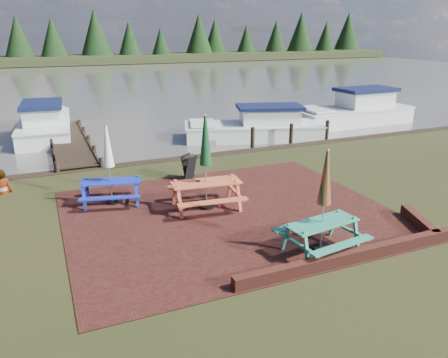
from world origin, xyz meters
name	(u,v)px	position (x,y,z in m)	size (l,w,h in m)	color
ground	(244,228)	(0.00, 0.00, 0.00)	(120.00, 120.00, 0.00)	black
paving	(229,214)	(0.00, 1.00, 0.01)	(9.00, 7.50, 0.02)	#361411
brick_wall	(371,247)	(2.15, -2.42, 0.15)	(6.21, 1.79, 0.30)	#4C1E16
water	(85,82)	(0.00, 37.00, 0.00)	(120.00, 60.00, 0.02)	#48463E
far_treeline	(62,41)	(0.00, 66.00, 3.28)	(120.00, 10.00, 8.10)	black
picnic_table_teal	(323,217)	(1.12, -1.85, 0.87)	(1.98, 1.81, 2.48)	#29876A
picnic_table_red	(206,177)	(-0.45, 1.65, 0.97)	(2.18, 1.98, 2.77)	#D15A35
picnic_table_blue	(110,177)	(-2.94, 3.13, 0.85)	(2.06, 1.92, 2.41)	#1626AA
chalkboard	(189,168)	(-0.08, 4.30, 0.46)	(0.57, 0.80, 0.88)	black
jetty	(70,142)	(-3.50, 11.28, 0.11)	(1.76, 9.08, 1.00)	black
boat_jetty	(45,125)	(-4.44, 14.23, 0.41)	(2.88, 7.13, 2.02)	silver
boat_near	(256,128)	(5.22, 9.52, 0.35)	(7.17, 4.29, 1.83)	silver
boat_far	(355,113)	(12.16, 10.61, 0.47)	(7.23, 2.75, 2.24)	silver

